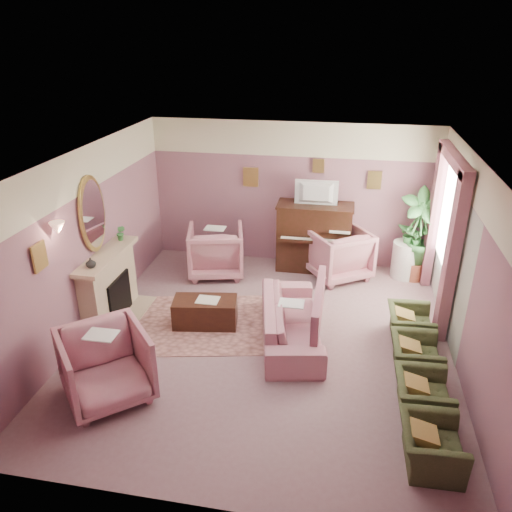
% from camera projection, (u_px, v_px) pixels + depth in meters
% --- Properties ---
extents(floor, '(5.50, 6.00, 0.01)m').
position_uv_depth(floor, '(265.00, 340.00, 7.63)').
color(floor, gray).
rests_on(floor, ground).
extents(ceiling, '(5.50, 6.00, 0.01)m').
position_uv_depth(ceiling, '(267.00, 159.00, 6.47)').
color(ceiling, white).
rests_on(ceiling, wall_back).
extents(wall_back, '(5.50, 0.02, 2.80)m').
position_uv_depth(wall_back, '(291.00, 194.00, 9.74)').
color(wall_back, '#75546C').
rests_on(wall_back, floor).
extents(wall_front, '(5.50, 0.02, 2.80)m').
position_uv_depth(wall_front, '(210.00, 397.00, 4.37)').
color(wall_front, '#75546C').
rests_on(wall_front, floor).
extents(wall_left, '(0.02, 6.00, 2.80)m').
position_uv_depth(wall_left, '(86.00, 243.00, 7.51)').
color(wall_left, '#75546C').
rests_on(wall_left, floor).
extents(wall_right, '(0.02, 6.00, 2.80)m').
position_uv_depth(wall_right, '(471.00, 273.00, 6.60)').
color(wall_right, '#75546C').
rests_on(wall_right, floor).
extents(picture_rail_band, '(5.50, 0.01, 0.65)m').
position_uv_depth(picture_rail_band, '(293.00, 139.00, 9.29)').
color(picture_rail_band, beige).
rests_on(picture_rail_band, wall_back).
extents(stripe_panel, '(0.01, 3.00, 2.15)m').
position_uv_depth(stripe_panel, '(450.00, 255.00, 7.90)').
color(stripe_panel, '#AFB7A6').
rests_on(stripe_panel, wall_right).
extents(fireplace_surround, '(0.30, 1.40, 1.10)m').
position_uv_depth(fireplace_surround, '(109.00, 288.00, 8.01)').
color(fireplace_surround, tan).
rests_on(fireplace_surround, floor).
extents(fireplace_inset, '(0.18, 0.72, 0.68)m').
position_uv_depth(fireplace_inset, '(116.00, 297.00, 8.06)').
color(fireplace_inset, black).
rests_on(fireplace_inset, floor).
extents(fire_ember, '(0.06, 0.54, 0.10)m').
position_uv_depth(fire_ember, '(120.00, 306.00, 8.13)').
color(fire_ember, orange).
rests_on(fire_ember, floor).
extents(mantel_shelf, '(0.40, 1.55, 0.07)m').
position_uv_depth(mantel_shelf, '(106.00, 256.00, 7.77)').
color(mantel_shelf, tan).
rests_on(mantel_shelf, fireplace_surround).
extents(hearth, '(0.55, 1.50, 0.02)m').
position_uv_depth(hearth, '(124.00, 318.00, 8.20)').
color(hearth, tan).
rests_on(hearth, floor).
extents(mirror_frame, '(0.04, 0.72, 1.20)m').
position_uv_depth(mirror_frame, '(92.00, 214.00, 7.52)').
color(mirror_frame, tan).
rests_on(mirror_frame, wall_left).
extents(mirror_glass, '(0.01, 0.60, 1.06)m').
position_uv_depth(mirror_glass, '(94.00, 214.00, 7.51)').
color(mirror_glass, white).
rests_on(mirror_glass, wall_left).
extents(sconce_shade, '(0.20, 0.20, 0.16)m').
position_uv_depth(sconce_shade, '(58.00, 228.00, 6.49)').
color(sconce_shade, '#FBB48B').
rests_on(sconce_shade, wall_left).
extents(piano, '(1.40, 0.60, 1.30)m').
position_uv_depth(piano, '(314.00, 238.00, 9.68)').
color(piano, black).
rests_on(piano, floor).
extents(piano_keyshelf, '(1.30, 0.12, 0.06)m').
position_uv_depth(piano_keyshelf, '(313.00, 241.00, 9.34)').
color(piano_keyshelf, black).
rests_on(piano_keyshelf, piano).
extents(piano_keys, '(1.20, 0.08, 0.02)m').
position_uv_depth(piano_keys, '(313.00, 239.00, 9.32)').
color(piano_keys, white).
rests_on(piano_keys, piano).
extents(piano_top, '(1.45, 0.65, 0.04)m').
position_uv_depth(piano_top, '(316.00, 206.00, 9.41)').
color(piano_top, black).
rests_on(piano_top, piano).
extents(television, '(0.80, 0.12, 0.48)m').
position_uv_depth(television, '(316.00, 191.00, 9.24)').
color(television, black).
rests_on(television, piano).
extents(print_back_left, '(0.30, 0.03, 0.38)m').
position_uv_depth(print_back_left, '(251.00, 177.00, 9.70)').
color(print_back_left, tan).
rests_on(print_back_left, wall_back).
extents(print_back_right, '(0.26, 0.03, 0.34)m').
position_uv_depth(print_back_right, '(374.00, 180.00, 9.29)').
color(print_back_right, tan).
rests_on(print_back_right, wall_back).
extents(print_back_mid, '(0.22, 0.03, 0.26)m').
position_uv_depth(print_back_mid, '(318.00, 166.00, 9.37)').
color(print_back_mid, tan).
rests_on(print_back_mid, wall_back).
extents(print_left_wall, '(0.03, 0.28, 0.36)m').
position_uv_depth(print_left_wall, '(39.00, 257.00, 6.30)').
color(print_left_wall, tan).
rests_on(print_left_wall, wall_left).
extents(window_blind, '(0.03, 1.40, 1.80)m').
position_uv_depth(window_blind, '(451.00, 213.00, 7.87)').
color(window_blind, beige).
rests_on(window_blind, wall_right).
extents(curtain_left, '(0.16, 0.34, 2.60)m').
position_uv_depth(curtain_left, '(451.00, 259.00, 7.22)').
color(curtain_left, '#8F4F5E').
rests_on(curtain_left, floor).
extents(curtain_right, '(0.16, 0.34, 2.60)m').
position_uv_depth(curtain_right, '(434.00, 217.00, 8.87)').
color(curtain_right, '#8F4F5E').
rests_on(curtain_right, floor).
extents(pelmet, '(0.16, 2.20, 0.16)m').
position_uv_depth(pelmet, '(455.00, 159.00, 7.53)').
color(pelmet, '#8F4F5E').
rests_on(pelmet, wall_right).
extents(mantel_plant, '(0.16, 0.16, 0.28)m').
position_uv_depth(mantel_plant, '(121.00, 233.00, 8.19)').
color(mantel_plant, '#39823D').
rests_on(mantel_plant, mantel_shelf).
extents(mantel_vase, '(0.16, 0.16, 0.16)m').
position_uv_depth(mantel_vase, '(91.00, 263.00, 7.28)').
color(mantel_vase, beige).
rests_on(mantel_vase, mantel_shelf).
extents(area_rug, '(2.81, 2.26, 0.01)m').
position_uv_depth(area_rug, '(214.00, 323.00, 8.06)').
color(area_rug, '#96645C').
rests_on(area_rug, floor).
extents(coffee_table, '(1.06, 0.65, 0.45)m').
position_uv_depth(coffee_table, '(205.00, 312.00, 7.95)').
color(coffee_table, black).
rests_on(coffee_table, floor).
extents(table_paper, '(0.35, 0.28, 0.01)m').
position_uv_depth(table_paper, '(208.00, 300.00, 7.85)').
color(table_paper, beige).
rests_on(table_paper, coffee_table).
extents(sofa, '(0.71, 2.14, 0.86)m').
position_uv_depth(sofa, '(291.00, 314.00, 7.51)').
color(sofa, '#B77781').
rests_on(sofa, floor).
extents(sofa_throw, '(0.11, 1.62, 0.59)m').
position_uv_depth(sofa_throw, '(318.00, 306.00, 7.38)').
color(sofa_throw, '#8F4F5E').
rests_on(sofa_throw, sofa).
extents(floral_armchair_left, '(1.01, 1.01, 1.06)m').
position_uv_depth(floral_armchair_left, '(216.00, 248.00, 9.52)').
color(floral_armchair_left, '#B77781').
rests_on(floral_armchair_left, floor).
extents(floral_armchair_right, '(1.01, 1.01, 1.06)m').
position_uv_depth(floral_armchair_right, '(338.00, 251.00, 9.40)').
color(floral_armchair_right, '#B77781').
rests_on(floral_armchair_right, floor).
extents(floral_armchair_front, '(1.01, 1.01, 1.06)m').
position_uv_depth(floral_armchair_front, '(105.00, 363.00, 6.25)').
color(floral_armchair_front, '#B77781').
rests_on(floral_armchair_front, floor).
extents(olive_chair_a, '(0.53, 0.76, 0.65)m').
position_uv_depth(olive_chair_a, '(432.00, 440.00, 5.34)').
color(olive_chair_a, '#394424').
rests_on(olive_chair_a, floor).
extents(olive_chair_b, '(0.53, 0.76, 0.65)m').
position_uv_depth(olive_chair_b, '(423.00, 390.00, 6.07)').
color(olive_chair_b, '#394424').
rests_on(olive_chair_b, floor).
extents(olive_chair_c, '(0.53, 0.76, 0.65)m').
position_uv_depth(olive_chair_c, '(416.00, 352.00, 6.81)').
color(olive_chair_c, '#394424').
rests_on(olive_chair_c, floor).
extents(olive_chair_d, '(0.53, 0.76, 0.65)m').
position_uv_depth(olive_chair_d, '(410.00, 320.00, 7.54)').
color(olive_chair_d, '#394424').
rests_on(olive_chair_d, floor).
extents(side_table, '(0.52, 0.52, 0.70)m').
position_uv_depth(side_table, '(406.00, 260.00, 9.48)').
color(side_table, white).
rests_on(side_table, floor).
extents(side_plant_big, '(0.30, 0.30, 0.34)m').
position_uv_depth(side_plant_big, '(409.00, 234.00, 9.26)').
color(side_plant_big, '#39823D').
rests_on(side_plant_big, side_table).
extents(side_plant_small, '(0.16, 0.16, 0.28)m').
position_uv_depth(side_plant_small, '(416.00, 238.00, 9.16)').
color(side_plant_small, '#39823D').
rests_on(side_plant_small, side_table).
extents(palm_pot, '(0.34, 0.34, 0.34)m').
position_uv_depth(palm_pot, '(413.00, 271.00, 9.44)').
color(palm_pot, brown).
rests_on(palm_pot, floor).
extents(palm_plant, '(0.76, 0.76, 1.44)m').
position_uv_depth(palm_plant, '(420.00, 227.00, 9.07)').
color(palm_plant, '#39823D').
rests_on(palm_plant, palm_pot).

